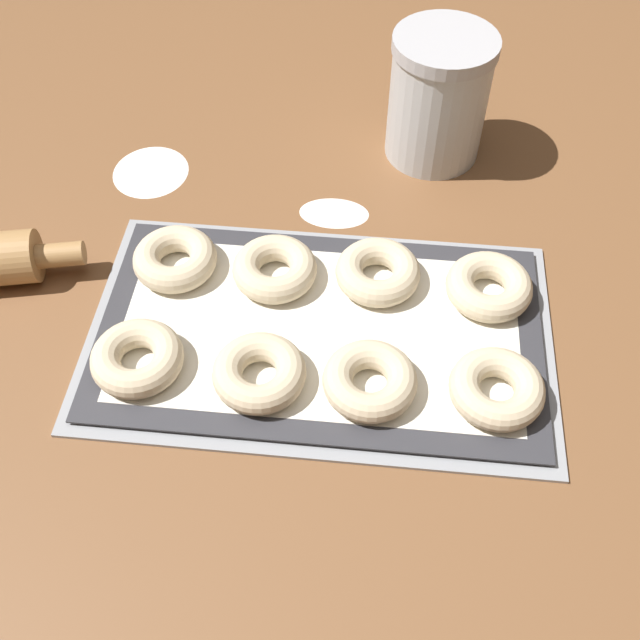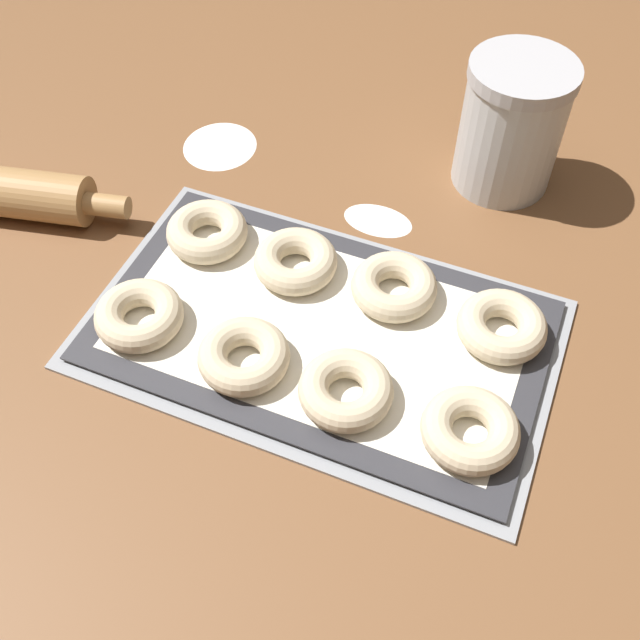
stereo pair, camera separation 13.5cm
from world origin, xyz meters
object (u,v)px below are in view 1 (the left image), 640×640
object	(u,v)px
bagel_front_mid_left	(259,373)
bagel_back_mid_right	(378,272)
bagel_front_far_left	(137,358)
bagel_back_mid_left	(275,269)
bagel_back_far_right	(489,287)
bagel_front_far_right	(497,389)
baking_tray	(320,333)
bagel_front_mid_right	(370,381)
flour_canister	(438,98)
bagel_back_far_left	(175,259)

from	to	relation	value
bagel_front_mid_left	bagel_back_mid_right	world-z (taller)	same
bagel_front_far_left	bagel_back_mid_left	distance (m)	0.17
bagel_back_far_right	bagel_back_mid_left	bearing A→B (deg)	179.40
bagel_front_far_right	bagel_back_mid_left	bearing A→B (deg)	150.50
baking_tray	bagel_front_far_left	xyz separation A→B (m)	(-0.17, -0.06, 0.02)
bagel_front_mid_right	bagel_back_mid_right	size ratio (longest dim) A/B	1.00
baking_tray	bagel_front_far_right	size ratio (longest dim) A/B	5.25
flour_canister	bagel_back_mid_left	bearing A→B (deg)	-124.14
bagel_front_far_left	bagel_front_mid_right	bearing A→B (deg)	-0.89
bagel_front_mid_right	bagel_back_mid_right	bearing A→B (deg)	89.85
bagel_front_far_left	bagel_front_far_right	xyz separation A→B (m)	(0.35, -0.00, 0.00)
baking_tray	bagel_back_mid_left	xyz separation A→B (m)	(-0.06, 0.06, 0.02)
baking_tray	bagel_front_mid_left	xyz separation A→B (m)	(-0.05, -0.07, 0.02)
bagel_back_far_left	bagel_back_mid_right	xyz separation A→B (m)	(0.22, 0.00, 0.00)
bagel_front_mid_left	bagel_back_mid_left	size ratio (longest dim) A/B	1.00
bagel_front_far_right	flour_canister	distance (m)	0.38
baking_tray	bagel_back_mid_right	distance (m)	0.09
bagel_front_mid_left	flour_canister	size ratio (longest dim) A/B	0.58
bagel_front_far_left	bagel_front_far_right	bearing A→B (deg)	-0.11
bagel_back_far_left	flour_canister	world-z (taller)	flour_canister
bagel_back_mid_left	bagel_back_far_right	size ratio (longest dim) A/B	1.00
bagel_front_far_left	bagel_front_mid_left	bearing A→B (deg)	-2.40
bagel_front_mid_left	bagel_back_mid_right	bearing A→B (deg)	52.86
bagel_front_far_right	bagel_back_mid_right	size ratio (longest dim) A/B	1.00
bagel_back_far_right	flour_canister	xyz separation A→B (m)	(-0.06, 0.25, 0.05)
bagel_back_far_left	bagel_front_mid_left	bearing A→B (deg)	-50.66
flour_canister	bagel_front_far_left	bearing A→B (deg)	-127.12
bagel_front_mid_left	bagel_front_mid_right	bearing A→B (deg)	0.82
bagel_back_far_left	bagel_back_mid_right	size ratio (longest dim) A/B	1.00
bagel_back_far_left	bagel_back_mid_left	world-z (taller)	same
bagel_front_far_left	bagel_front_far_right	distance (m)	0.35
baking_tray	bagel_back_far_left	size ratio (longest dim) A/B	5.25
bagel_front_mid_left	bagel_back_mid_right	size ratio (longest dim) A/B	1.00
bagel_back_far_left	bagel_back_far_right	distance (m)	0.34
baking_tray	bagel_front_mid_right	size ratio (longest dim) A/B	5.25
bagel_front_mid_right	bagel_front_far_right	bearing A→B (deg)	1.38
bagel_front_mid_left	bagel_back_mid_left	xyz separation A→B (m)	(-0.00, 0.13, 0.00)
bagel_back_far_left	bagel_front_far_right	bearing A→B (deg)	-21.48
bagel_back_far_right	bagel_back_mid_right	bearing A→B (deg)	175.77
bagel_back_far_right	bagel_front_mid_right	bearing A→B (deg)	-132.05
bagel_front_far_left	flour_canister	size ratio (longest dim) A/B	0.58
baking_tray	bagel_back_mid_right	xyz separation A→B (m)	(0.05, 0.07, 0.02)
bagel_back_mid_left	bagel_back_mid_right	xyz separation A→B (m)	(0.11, 0.01, 0.00)
bagel_front_mid_left	bagel_front_mid_right	xyz separation A→B (m)	(0.11, 0.00, 0.00)
bagel_back_far_left	bagel_back_far_right	bearing A→B (deg)	-0.99
baking_tray	bagel_back_mid_right	bearing A→B (deg)	52.26
bagel_front_mid_right	bagel_front_far_right	xyz separation A→B (m)	(0.12, 0.00, 0.00)
bagel_back_mid_right	bagel_back_mid_left	bearing A→B (deg)	-176.72
bagel_back_mid_right	bagel_front_far_left	bearing A→B (deg)	-149.20
bagel_back_mid_left	flour_canister	xyz separation A→B (m)	(0.17, 0.25, 0.05)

